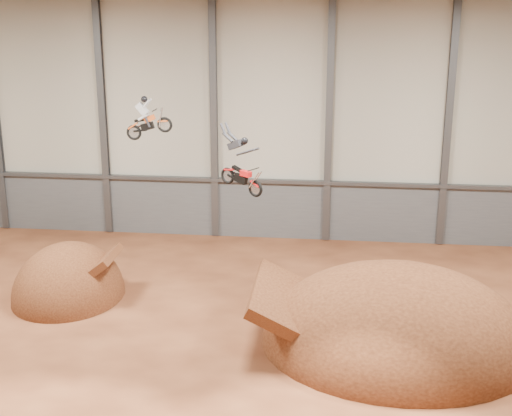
% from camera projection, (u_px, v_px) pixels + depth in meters
% --- Properties ---
extents(floor, '(40.00, 40.00, 0.00)m').
position_uv_depth(floor, '(236.00, 356.00, 29.05)').
color(floor, '#552916').
rests_on(floor, ground).
extents(back_wall, '(40.00, 0.10, 14.00)m').
position_uv_depth(back_wall, '(271.00, 123.00, 41.29)').
color(back_wall, beige).
rests_on(back_wall, ground).
extents(lower_band_back, '(39.80, 0.18, 3.50)m').
position_uv_depth(lower_band_back, '(271.00, 210.00, 42.71)').
color(lower_band_back, '#56585D').
rests_on(lower_band_back, ground).
extents(steel_rail, '(39.80, 0.35, 0.20)m').
position_uv_depth(steel_rail, '(270.00, 181.00, 42.05)').
color(steel_rail, '#47494F').
rests_on(steel_rail, lower_band_back).
extents(steel_column_1, '(0.40, 0.36, 13.90)m').
position_uv_depth(steel_column_1, '(103.00, 120.00, 42.17)').
color(steel_column_1, '#47494F').
rests_on(steel_column_1, ground).
extents(steel_column_2, '(0.40, 0.36, 13.90)m').
position_uv_depth(steel_column_2, '(214.00, 122.00, 41.45)').
color(steel_column_2, '#47494F').
rests_on(steel_column_2, ground).
extents(steel_column_3, '(0.40, 0.36, 13.90)m').
position_uv_depth(steel_column_3, '(329.00, 124.00, 40.74)').
color(steel_column_3, '#47494F').
rests_on(steel_column_3, ground).
extents(steel_column_4, '(0.40, 0.36, 13.90)m').
position_uv_depth(steel_column_4, '(448.00, 127.00, 40.02)').
color(steel_column_4, '#47494F').
rests_on(steel_column_4, ground).
extents(takeoff_ramp, '(5.32, 6.13, 5.32)m').
position_uv_depth(takeoff_ramp, '(69.00, 296.00, 34.80)').
color(takeoff_ramp, '#401E10').
rests_on(takeoff_ramp, ground).
extents(landing_ramp, '(11.36, 10.05, 6.55)m').
position_uv_depth(landing_ramp, '(395.00, 343.00, 30.15)').
color(landing_ramp, '#401E10').
rests_on(landing_ramp, ground).
extents(fmx_rider_a, '(2.76, 0.93, 2.59)m').
position_uv_depth(fmx_rider_a, '(151.00, 114.00, 33.51)').
color(fmx_rider_a, '#CD521D').
extents(fmx_rider_b, '(3.50, 2.65, 3.23)m').
position_uv_depth(fmx_rider_b, '(240.00, 160.00, 31.00)').
color(fmx_rider_b, red).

